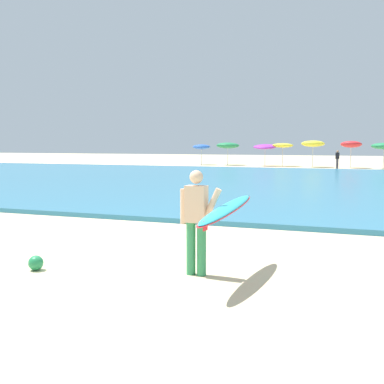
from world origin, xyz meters
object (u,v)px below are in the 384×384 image
(beach_umbrella_0, at_px, (201,147))
(beach_umbrella_3, at_px, (283,145))
(beach_umbrella_6, at_px, (384,146))
(beach_umbrella_5, at_px, (351,144))
(beach_ball, at_px, (36,263))
(beach_umbrella_2, at_px, (265,147))
(beach_umbrella_1, at_px, (228,146))
(surfer_with_board, at_px, (211,214))
(beachgoer_near_row_left, at_px, (337,159))
(beach_umbrella_4, at_px, (313,144))

(beach_umbrella_0, xyz_separation_m, beach_umbrella_3, (8.27, -0.39, 0.16))
(beach_umbrella_6, bearing_deg, beach_umbrella_0, 172.41)
(beach_umbrella_5, distance_m, beach_ball, 37.96)
(beach_umbrella_6, height_order, beach_ball, beach_umbrella_6)
(beach_umbrella_2, height_order, beach_ball, beach_umbrella_2)
(beach_umbrella_1, bearing_deg, beach_umbrella_2, -11.58)
(beach_umbrella_5, bearing_deg, beach_ball, -95.78)
(surfer_with_board, distance_m, beach_umbrella_0, 40.82)
(beachgoer_near_row_left, relative_size, beach_ball, 6.15)
(beach_umbrella_5, bearing_deg, beach_umbrella_2, 172.87)
(beach_umbrella_3, xyz_separation_m, beach_umbrella_5, (6.18, -1.05, 0.11))
(beach_umbrella_0, height_order, beach_umbrella_4, beach_umbrella_4)
(surfer_with_board, distance_m, beach_umbrella_2, 38.66)
(beach_umbrella_3, height_order, beachgoer_near_row_left, beach_umbrella_3)
(surfer_with_board, relative_size, beach_umbrella_1, 1.10)
(beach_umbrella_2, bearing_deg, beach_umbrella_5, -7.13)
(surfer_with_board, bearing_deg, beachgoer_near_row_left, 90.22)
(surfer_with_board, bearing_deg, beach_umbrella_0, 109.41)
(beach_umbrella_1, bearing_deg, beach_umbrella_0, -172.64)
(beach_umbrella_3, bearing_deg, beachgoer_near_row_left, -26.94)
(beach_umbrella_2, height_order, beach_umbrella_6, beach_umbrella_6)
(beach_umbrella_3, height_order, beach_umbrella_6, beach_umbrella_6)
(surfer_with_board, xyz_separation_m, beachgoer_near_row_left, (-0.14, 35.48, -0.19))
(surfer_with_board, relative_size, beach_umbrella_6, 1.13)
(beach_umbrella_3, relative_size, beach_ball, 8.59)
(beach_umbrella_4, bearing_deg, beach_umbrella_5, -5.60)
(surfer_with_board, relative_size, beachgoer_near_row_left, 1.60)
(beach_ball, bearing_deg, beach_umbrella_1, 101.39)
(beach_umbrella_6, distance_m, beachgoer_near_row_left, 3.93)
(beach_umbrella_5, distance_m, beach_umbrella_6, 2.80)
(beach_umbrella_5, bearing_deg, surfer_with_board, -91.39)
(beach_umbrella_0, height_order, beach_ball, beach_umbrella_0)
(beach_umbrella_0, height_order, beach_umbrella_3, beach_umbrella_3)
(beach_umbrella_0, distance_m, beach_ball, 40.62)
(beach_umbrella_1, relative_size, beach_umbrella_3, 1.05)
(beach_umbrella_1, distance_m, beach_umbrella_5, 11.92)
(beach_umbrella_1, xyz_separation_m, beach_umbrella_5, (11.78, -1.79, 0.13))
(surfer_with_board, height_order, beachgoer_near_row_left, surfer_with_board)
(beach_umbrella_0, xyz_separation_m, beach_umbrella_6, (17.12, -2.28, 0.13))
(beachgoer_near_row_left, bearing_deg, beach_umbrella_1, 162.67)
(beach_umbrella_4, relative_size, beach_umbrella_6, 1.10)
(beachgoer_near_row_left, bearing_deg, beach_umbrella_3, 153.06)
(beach_umbrella_2, bearing_deg, beach_umbrella_0, 176.00)
(surfer_with_board, distance_m, beach_umbrella_6, 36.39)
(surfer_with_board, distance_m, beach_umbrella_3, 38.48)
(beach_umbrella_2, bearing_deg, beachgoer_near_row_left, -20.51)
(beach_umbrella_1, height_order, beach_ball, beach_umbrella_1)
(beach_ball, bearing_deg, beach_umbrella_6, 80.02)
(surfer_with_board, bearing_deg, beach_umbrella_5, 88.61)
(surfer_with_board, height_order, beach_umbrella_5, beach_umbrella_5)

